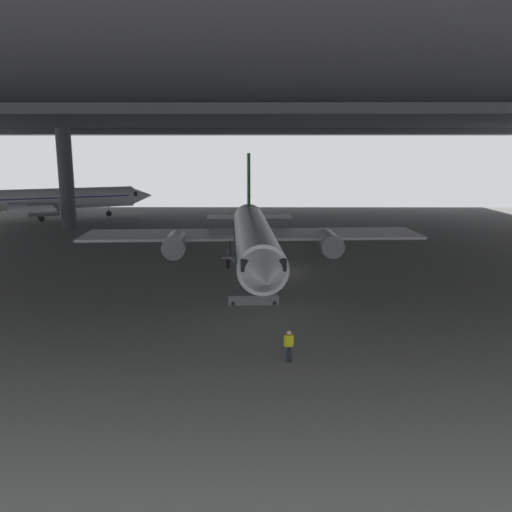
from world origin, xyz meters
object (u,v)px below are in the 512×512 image
(airplane_main, at_px, (254,237))
(crew_worker_by_stairs, at_px, (249,281))
(airplane_distant, at_px, (51,199))
(crew_worker_near_nose, at_px, (289,344))
(boarding_stairs, at_px, (252,293))

(airplane_main, bearing_deg, crew_worker_by_stairs, -92.68)
(airplane_distant, bearing_deg, crew_worker_near_nose, -58.69)
(boarding_stairs, distance_m, crew_worker_by_stairs, 2.84)
(boarding_stairs, height_order, crew_worker_by_stairs, boarding_stairs)
(crew_worker_by_stairs, height_order, airplane_distant, airplane_distant)
(boarding_stairs, height_order, airplane_distant, airplane_distant)
(airplane_main, xyz_separation_m, airplane_distant, (-32.80, 37.20, -0.05))
(airplane_main, xyz_separation_m, boarding_stairs, (0.02, -9.26, -2.56))
(airplane_main, distance_m, boarding_stairs, 9.61)
(airplane_main, distance_m, crew_worker_near_nose, 20.31)
(airplane_main, relative_size, boarding_stairs, 7.44)
(airplane_main, height_order, boarding_stairs, airplane_main)
(boarding_stairs, relative_size, crew_worker_near_nose, 2.55)
(airplane_distant, bearing_deg, crew_worker_by_stairs, -53.33)
(airplane_main, relative_size, crew_worker_by_stairs, 20.48)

